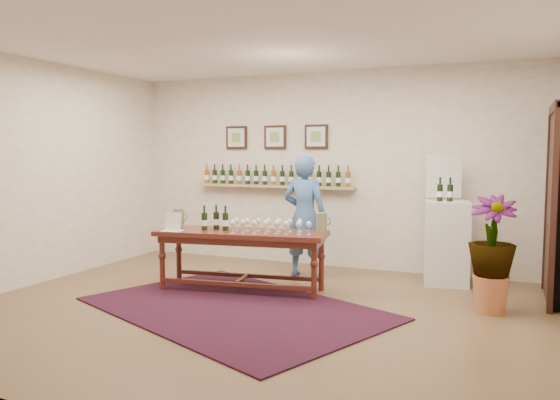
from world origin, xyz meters
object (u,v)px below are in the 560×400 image
at_px(potted_plant, 492,254).
at_px(person, 305,216).
at_px(tasting_table, 242,240).
at_px(display_pedestal, 447,243).

bearing_deg(potted_plant, person, 161.51).
relative_size(tasting_table, person, 1.30).
bearing_deg(tasting_table, potted_plant, -4.50).
bearing_deg(tasting_table, person, 58.02).
relative_size(tasting_table, display_pedestal, 2.01).
bearing_deg(person, display_pedestal, -169.44).
height_order(tasting_table, display_pedestal, display_pedestal).
xyz_separation_m(display_pedestal, potted_plant, (0.57, -1.10, 0.09)).
distance_m(tasting_table, person, 1.10).
relative_size(tasting_table, potted_plant, 2.01).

